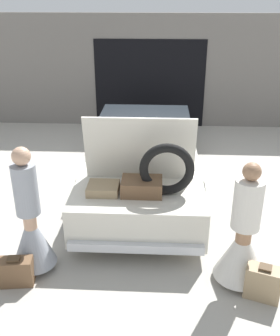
# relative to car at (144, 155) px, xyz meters

# --- Properties ---
(ground_plane) EXTENTS (40.00, 40.00, 0.00)m
(ground_plane) POSITION_rel_car_xyz_m (-0.00, 0.00, -0.56)
(ground_plane) COLOR #ADA89E
(garage_wall_back) EXTENTS (12.00, 0.14, 2.80)m
(garage_wall_back) POSITION_rel_car_xyz_m (-0.00, 3.51, 0.83)
(garage_wall_back) COLOR slate
(garage_wall_back) RESTS_ON ground_plane
(car) EXTENTS (1.90, 4.83, 1.74)m
(car) POSITION_rel_car_xyz_m (0.00, 0.00, 0.00)
(car) COLOR silver
(car) RESTS_ON ground_plane
(person_left) EXTENTS (0.56, 0.56, 1.69)m
(person_left) POSITION_rel_car_xyz_m (-1.30, -2.51, 0.04)
(person_left) COLOR tan
(person_left) RESTS_ON ground_plane
(person_right) EXTENTS (0.64, 0.64, 1.60)m
(person_right) POSITION_rel_car_xyz_m (1.30, -2.61, -0.00)
(person_right) COLOR #997051
(person_right) RESTS_ON ground_plane
(suitcase_beside_left_person) EXTENTS (0.44, 0.25, 0.39)m
(suitcase_beside_left_person) POSITION_rel_car_xyz_m (-1.44, -2.83, -0.38)
(suitcase_beside_left_person) COLOR brown
(suitcase_beside_left_person) RESTS_ON ground_plane
(suitcase_beside_right_person) EXTENTS (0.45, 0.34, 0.44)m
(suitcase_beside_right_person) POSITION_rel_car_xyz_m (1.52, -2.91, -0.36)
(suitcase_beside_right_person) COLOR #9E8460
(suitcase_beside_right_person) RESTS_ON ground_plane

